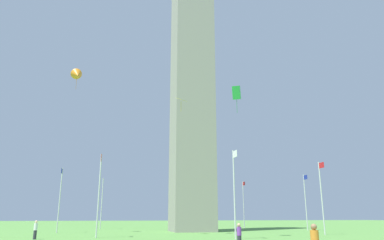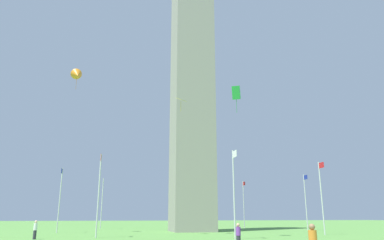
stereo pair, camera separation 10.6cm
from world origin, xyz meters
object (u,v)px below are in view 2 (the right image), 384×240
(flagpole_ne, at_px, (322,194))
(kite_yellow_diamond, at_px, (181,100))
(flagpole_sw, at_px, (102,201))
(kite_orange_delta, at_px, (77,75))
(flagpole_e, at_px, (306,199))
(person_purple_shirt, at_px, (238,236))
(flagpole_w, at_px, (60,197))
(flagpole_nw, at_px, (99,191))
(flagpole_se, at_px, (244,202))
(flagpole_n, at_px, (234,189))
(obelisk_monument, at_px, (192,56))
(kite_green_box, at_px, (236,93))
(flagpole_s, at_px, (171,203))
(person_white_shirt, at_px, (35,230))

(flagpole_ne, distance_m, kite_yellow_diamond, 19.82)
(flagpole_sw, xyz_separation_m, kite_orange_delta, (16.22, -4.02, 15.67))
(flagpole_e, bearing_deg, person_purple_shirt, -37.88)
(flagpole_e, relative_size, person_purple_shirt, 5.18)
(flagpole_w, bearing_deg, flagpole_nw, 22.50)
(kite_orange_delta, xyz_separation_m, kite_yellow_diamond, (6.08, 12.89, -4.53))
(person_purple_shirt, bearing_deg, flagpole_se, -45.27)
(flagpole_n, relative_size, flagpole_nw, 1.00)
(obelisk_monument, bearing_deg, flagpole_sw, -134.87)
(kite_yellow_diamond, distance_m, kite_green_box, 7.90)
(flagpole_s, height_order, kite_green_box, kite_green_box)
(flagpole_nw, distance_m, kite_orange_delta, 18.42)
(person_purple_shirt, relative_size, kite_orange_delta, 0.53)
(flagpole_n, relative_size, kite_orange_delta, 2.76)
(person_white_shirt, bearing_deg, flagpole_e, 2.13)
(flagpole_se, distance_m, person_white_shirt, 40.21)
(flagpole_s, height_order, kite_yellow_diamond, kite_yellow_diamond)
(flagpole_n, distance_m, flagpole_sw, 32.71)
(obelisk_monument, height_order, flagpole_e, obelisk_monument)
(flagpole_ne, xyz_separation_m, kite_green_box, (3.48, -11.34, 10.33))
(flagpole_ne, relative_size, flagpole_w, 1.00)
(flagpole_s, bearing_deg, obelisk_monument, -0.00)
(person_white_shirt, bearing_deg, person_purple_shirt, -59.44)
(kite_yellow_diamond, bearing_deg, flagpole_w, -124.84)
(flagpole_ne, xyz_separation_m, flagpole_se, (-25.03, 0.00, 0.00))
(obelisk_monument, relative_size, person_white_shirt, 31.39)
(kite_yellow_diamond, relative_size, kite_green_box, 0.58)
(flagpole_e, distance_m, flagpole_sw, 32.71)
(flagpole_n, xyz_separation_m, person_purple_shirt, (8.79, -2.91, -3.73))
(kite_orange_delta, bearing_deg, kite_green_box, 55.26)
(flagpole_sw, bearing_deg, flagpole_ne, 45.00)
(flagpole_s, relative_size, flagpole_sw, 1.00)
(kite_green_box, bearing_deg, flagpole_ne, 107.05)
(flagpole_s, distance_m, kite_orange_delta, 31.26)
(flagpole_sw, xyz_separation_m, kite_yellow_diamond, (22.30, 8.87, 11.14))
(person_purple_shirt, bearing_deg, person_white_shirt, 25.42)
(obelisk_monument, relative_size, flagpole_se, 6.37)
(obelisk_monument, bearing_deg, person_purple_shirt, -6.25)
(obelisk_monument, xyz_separation_m, kite_green_box, (16.05, 1.18, -11.49))
(flagpole_sw, relative_size, flagpole_w, 1.00)
(kite_yellow_diamond, bearing_deg, person_purple_shirt, 2.53)
(flagpole_sw, relative_size, kite_yellow_diamond, 4.70)
(flagpole_sw, height_order, kite_yellow_diamond, kite_yellow_diamond)
(flagpole_se, bearing_deg, flagpole_nw, -45.00)
(person_white_shirt, distance_m, kite_green_box, 23.85)
(kite_yellow_diamond, bearing_deg, kite_orange_delta, -115.24)
(flagpole_s, height_order, person_purple_shirt, flagpole_s)
(obelisk_monument, height_order, kite_orange_delta, obelisk_monument)
(flagpole_se, distance_m, person_purple_shirt, 42.11)
(obelisk_monument, bearing_deg, flagpole_ne, 44.87)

